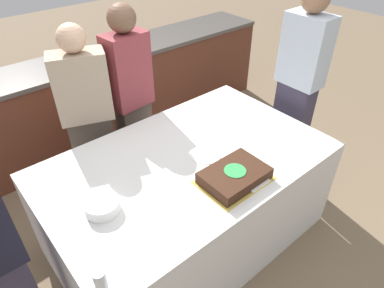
# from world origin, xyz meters

# --- Properties ---
(ground_plane) EXTENTS (14.00, 14.00, 0.00)m
(ground_plane) POSITION_xyz_m (0.00, 0.00, 0.00)
(ground_plane) COLOR #7A664C
(back_counter) EXTENTS (4.40, 0.58, 0.92)m
(back_counter) POSITION_xyz_m (0.00, 1.67, 0.46)
(back_counter) COLOR #5B2D1E
(back_counter) RESTS_ON ground_plane
(dining_table) EXTENTS (1.90, 1.18, 0.77)m
(dining_table) POSITION_xyz_m (0.00, 0.00, 0.39)
(dining_table) COLOR white
(dining_table) RESTS_ON ground_plane
(cake) EXTENTS (0.43, 0.32, 0.08)m
(cake) POSITION_xyz_m (0.08, -0.35, 0.81)
(cake) COLOR gold
(cake) RESTS_ON dining_table
(plate_stack) EXTENTS (0.19, 0.19, 0.07)m
(plate_stack) POSITION_xyz_m (-0.65, -0.05, 0.81)
(plate_stack) COLOR white
(plate_stack) RESTS_ON dining_table
(wine_glass) EXTENTS (0.06, 0.06, 0.18)m
(wine_glass) POSITION_xyz_m (-0.88, -0.51, 0.89)
(wine_glass) COLOR white
(wine_glass) RESTS_ON dining_table
(side_plate_near_cake) EXTENTS (0.22, 0.22, 0.00)m
(side_plate_near_cake) POSITION_xyz_m (0.12, -0.04, 0.78)
(side_plate_near_cake) COLOR white
(side_plate_near_cake) RESTS_ON dining_table
(utensil_pile) EXTENTS (0.16, 0.11, 0.02)m
(utensil_pile) POSITION_xyz_m (0.16, -0.45, 0.78)
(utensil_pile) COLOR white
(utensil_pile) RESTS_ON dining_table
(person_cutting_cake) EXTENTS (0.35, 0.23, 1.59)m
(person_cutting_cake) POSITION_xyz_m (0.08, 0.81, 0.84)
(person_cutting_cake) COLOR #4C4238
(person_cutting_cake) RESTS_ON ground_plane
(person_seated_right) EXTENTS (0.20, 0.35, 1.70)m
(person_seated_right) POSITION_xyz_m (1.17, 0.00, 0.89)
(person_seated_right) COLOR #383347
(person_seated_right) RESTS_ON ground_plane
(person_standing_back) EXTENTS (0.43, 0.32, 1.53)m
(person_standing_back) POSITION_xyz_m (-0.30, 0.81, 0.79)
(person_standing_back) COLOR #4C4238
(person_standing_back) RESTS_ON ground_plane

